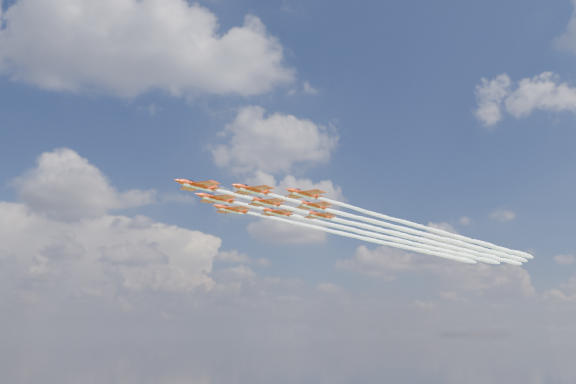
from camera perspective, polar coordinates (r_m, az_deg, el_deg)
name	(u,v)px	position (r m, az deg, el deg)	size (l,w,h in m)	color
jet_lead	(367,227)	(175.17, 8.02, -3.52)	(111.42, 89.01, 2.98)	red
jet_row2_port	(403,229)	(180.89, 11.62, -3.71)	(111.42, 89.01, 2.98)	red
jet_row2_starb	(370,234)	(187.48, 8.30, -4.22)	(111.42, 89.01, 2.98)	red
jet_row3_port	(438,231)	(187.28, 14.98, -3.87)	(111.42, 89.01, 2.98)	red
jet_row3_centre	(404,236)	(193.25, 11.66, -4.37)	(111.42, 89.01, 2.98)	red
jet_row3_starb	(372,240)	(199.83, 8.54, -4.83)	(111.42, 89.01, 2.98)	red
jet_row4_port	(436,238)	(199.63, 14.82, -4.50)	(111.42, 89.01, 2.98)	red
jet_row4_starb	(404,242)	(205.63, 11.70, -4.96)	(111.42, 89.01, 2.98)	red
jet_tail	(435,243)	(212.01, 14.67, -5.06)	(111.42, 89.01, 2.98)	red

